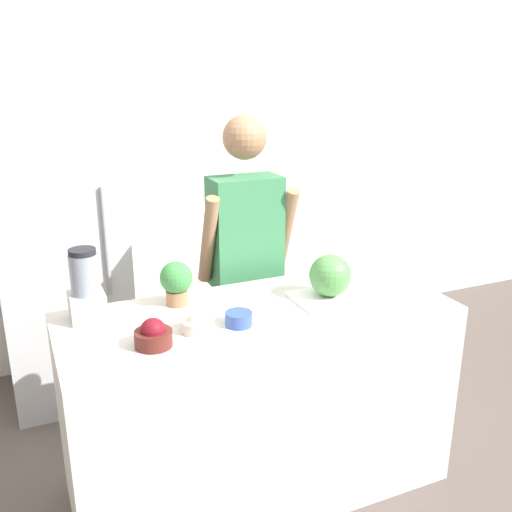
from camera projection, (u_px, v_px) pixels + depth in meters
name	position (u px, v px, depth m)	size (l,w,h in m)	color
wall_back	(160.00, 174.00, 3.95)	(8.00, 0.06, 2.60)	silver
counter_island	(259.00, 401.00, 2.74)	(1.79, 0.72, 0.95)	beige
refrigerator	(62.00, 259.00, 3.46)	(0.72, 0.71, 1.79)	#B7B7BC
person	(245.00, 271.00, 3.16)	(0.52, 0.28, 1.78)	gray
cutting_board	(335.00, 296.00, 2.74)	(0.42, 0.28, 0.01)	white
watermelon	(330.00, 275.00, 2.70)	(0.20, 0.20, 0.20)	#4C8C47
bowl_cherries	(153.00, 335.00, 2.25)	(0.15, 0.15, 0.12)	#511E19
bowl_cream	(198.00, 324.00, 2.38)	(0.14, 0.14, 0.09)	beige
bowl_small_blue	(239.00, 319.00, 2.44)	(0.12, 0.12, 0.06)	#334C9E
blender	(86.00, 288.00, 2.46)	(0.15, 0.15, 0.32)	#B7B7BC
potted_plant	(176.00, 281.00, 2.62)	(0.15, 0.15, 0.21)	#996647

